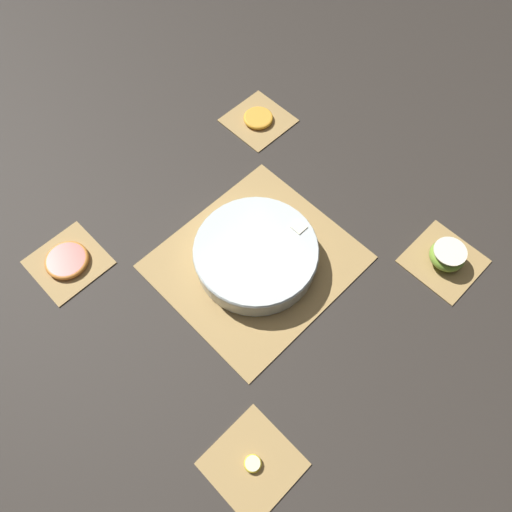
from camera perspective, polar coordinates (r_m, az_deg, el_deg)
The scene contains 11 objects.
ground_plane at distance 1.12m, azimuth 0.00°, elevation -0.70°, with size 6.00×6.00×0.00m, color #2D2823.
bamboo_mat_center at distance 1.12m, azimuth 0.00°, elevation -0.63°, with size 0.41×0.37×0.01m.
coaster_mat_near_left at distance 0.99m, azimuth -0.38°, elevation -22.67°, with size 0.15×0.15×0.01m.
coaster_mat_near_right at distance 1.19m, azimuth 20.65°, elevation -0.52°, with size 0.15×0.15×0.01m.
coaster_mat_far_left at distance 1.19m, azimuth -20.67°, elevation -0.66°, with size 0.15×0.15×0.01m.
coaster_mat_far_right at distance 1.36m, azimuth 0.26°, elevation 15.27°, with size 0.15×0.15×0.01m.
fruit_salad_bowl at distance 1.08m, azimuth -0.02°, elevation 0.24°, with size 0.27×0.27×0.06m.
apple_half at distance 1.17m, azimuth 21.04°, elevation 0.06°, with size 0.08×0.08×0.04m.
orange_slice_whole at distance 1.36m, azimuth 0.26°, elevation 15.50°, with size 0.08×0.08×0.01m.
banana_coin_single at distance 0.99m, azimuth -0.38°, elevation -22.63°, with size 0.03×0.03×0.01m.
grapefruit_slice at distance 1.18m, azimuth -20.81°, elevation -0.46°, with size 0.10×0.10×0.01m.
Camera 1 is at (-0.36, -0.37, 0.99)m, focal length 35.00 mm.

